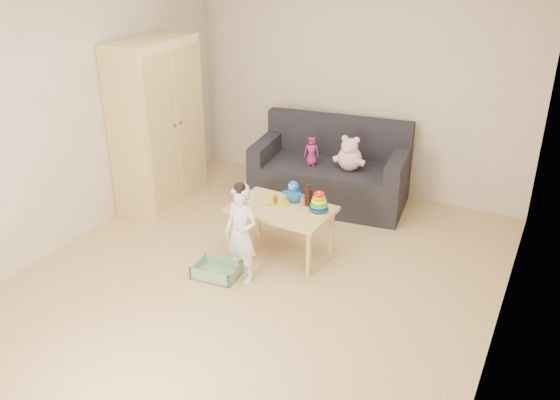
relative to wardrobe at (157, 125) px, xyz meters
The scene contains 13 objects.
room 1.97m from the wardrobe, 25.88° to the right, with size 4.50×4.50×4.50m.
wardrobe is the anchor object (origin of this frame).
sofa 2.00m from the wardrobe, 26.35° to the left, with size 1.66×0.83×0.47m, color black.
play_table 1.89m from the wardrobe, 13.84° to the right, with size 0.93×0.59×0.49m, color tan.
storage_bin 1.93m from the wardrobe, 37.23° to the right, with size 0.40×0.30×0.12m, color #7AA678, non-canonical shape.
toddler 1.95m from the wardrobe, 31.47° to the right, with size 0.33×0.22×0.89m, color silver.
pink_bear 2.10m from the wardrobe, 22.05° to the left, with size 0.28×0.24×0.32m, color #FCBAC5, non-canonical shape.
doll 1.69m from the wardrobe, 25.56° to the left, with size 0.16×0.11×0.32m, color #AE207E.
ring_stacker 2.13m from the wardrobe, 10.14° to the right, with size 0.18×0.18×0.21m.
brown_bottle 1.96m from the wardrobe, ahead, with size 0.07×0.07×0.21m.
blue_plush 1.81m from the wardrobe, ahead, with size 0.18×0.14×0.22m, color blue, non-canonical shape.
wooden_figure 1.73m from the wardrobe, 13.89° to the right, with size 0.04×0.04×0.11m, color brown, non-canonical shape.
yellow_book 1.73m from the wardrobe, 11.26° to the right, with size 0.21×0.21×0.02m, color yellow.
Camera 1 is at (2.22, -3.99, 2.89)m, focal length 38.00 mm.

